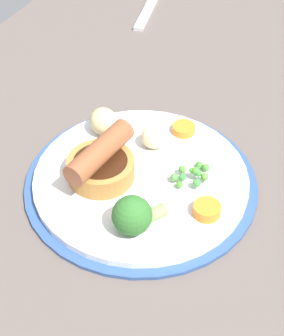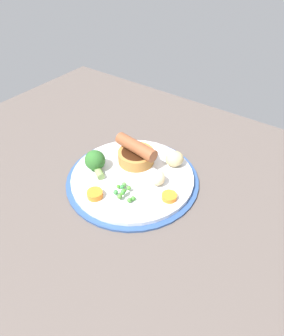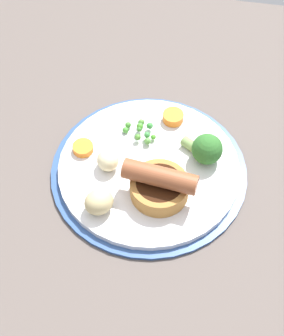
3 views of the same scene
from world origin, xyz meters
The scene contains 9 objects.
dining_table centered at (0.00, 0.00, 1.50)cm, with size 110.00×80.00×3.00cm, color #564C47.
dinner_plate centered at (-2.37, 1.23, 3.57)cm, with size 27.88×27.88×1.40cm.
sausage_pudding centered at (-4.51, 5.41, 6.53)cm, with size 10.22×7.95×5.29cm.
pea_pile centered at (-0.25, -4.44, 5.34)cm, with size 5.11×4.17×1.84cm.
broccoli_floret_near centered at (-9.93, -1.71, 6.49)cm, with size 6.11×5.00×4.39cm.
potato_chunk_0 centered at (3.26, 2.22, 5.88)cm, with size 3.27×3.00×2.96cm, color beige.
potato_chunk_1 centered at (2.92, 9.23, 6.07)cm, with size 3.99×3.50×3.34cm, color #CCB77F.
carrot_slice_0 centered at (7.43, -0.23, 4.90)cm, with size 2.97×2.97×1.00cm, color orange.
carrot_slice_2 centered at (-4.45, -7.98, 5.04)cm, with size 3.10×3.10×1.29cm, color orange.
Camera 3 is at (-9.65, 47.35, 68.09)cm, focal length 60.00 mm.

